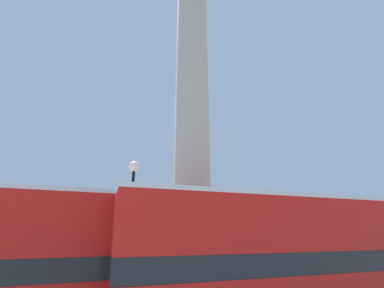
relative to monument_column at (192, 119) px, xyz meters
The scene contains 4 objects.
monument_column is the anchor object (origin of this frame).
bus_b 10.08m from the monument_column, 79.12° to the right, with size 10.93×3.15×4.29m.
equestrian_statue 14.31m from the monument_column, 26.80° to the left, with size 4.75×4.37×6.08m.
street_lamp 6.84m from the monument_column, 155.38° to the right, with size 0.52×0.52×6.51m.
Camera 1 is at (-4.15, -13.94, 3.19)m, focal length 24.00 mm.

